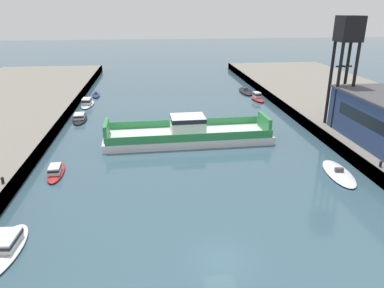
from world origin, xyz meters
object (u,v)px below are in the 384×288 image
object	(u,v)px
moored_boat_far_right	(87,103)
moored_boat_upstream_a	(339,173)
chain_ferry	(188,134)
moored_boat_near_right	(96,95)
moored_boat_near_left	(80,118)
moored_boat_upstream_b	(56,171)
moored_boat_mid_left	(257,97)
moored_boat_far_left	(4,247)
moored_boat_mid_right	(246,91)
crane_tower	(347,43)

from	to	relation	value
moored_boat_far_right	moored_boat_upstream_a	bearing A→B (deg)	-46.34
chain_ferry	moored_boat_near_right	xyz separation A→B (m)	(-16.79, 29.93, -0.86)
moored_boat_near_left	moored_boat_far_right	xyz separation A→B (m)	(-0.22, 9.77, 0.12)
moored_boat_near_left	moored_boat_upstream_a	xyz separation A→B (m)	(33.24, -25.29, -0.27)
chain_ferry	moored_boat_far_right	xyz separation A→B (m)	(-17.39, 21.85, -0.52)
chain_ferry	moored_boat_upstream_b	world-z (taller)	chain_ferry
moored_boat_mid_left	moored_boat_upstream_a	xyz separation A→B (m)	(-0.48, -35.65, -0.42)
chain_ferry	moored_boat_upstream_a	xyz separation A→B (m)	(16.07, -13.21, -0.91)
chain_ferry	moored_boat_upstream_a	distance (m)	20.82
chain_ferry	moored_boat_upstream_a	size ratio (longest dim) A/B	3.02
moored_boat_near_left	moored_boat_far_right	size ratio (longest dim) A/B	1.02
chain_ferry	moored_boat_far_left	bearing A→B (deg)	-125.60
moored_boat_mid_right	moored_boat_far_left	size ratio (longest dim) A/B	1.06
moored_boat_upstream_a	moored_boat_near_left	bearing A→B (deg)	142.73
moored_boat_mid_right	chain_ferry	bearing A→B (deg)	-118.21
moored_boat_near_right	moored_boat_upstream_b	world-z (taller)	moored_boat_upstream_b
moored_boat_mid_right	crane_tower	distance (m)	33.27
moored_boat_near_right	moored_boat_upstream_b	bearing A→B (deg)	-89.14
chain_ferry	moored_boat_upstream_b	distance (m)	18.81
moored_boat_far_right	crane_tower	world-z (taller)	crane_tower
moored_boat_mid_right	moored_boat_mid_left	bearing A→B (deg)	-86.50
moored_boat_mid_left	crane_tower	world-z (taller)	crane_tower
moored_boat_mid_left	moored_boat_mid_right	xyz separation A→B (m)	(-0.46, 7.57, -0.33)
crane_tower	chain_ferry	bearing A→B (deg)	-179.88
moored_boat_mid_left	moored_boat_mid_right	world-z (taller)	moored_boat_mid_left
moored_boat_upstream_b	crane_tower	world-z (taller)	crane_tower
moored_boat_mid_right	moored_boat_far_right	size ratio (longest dim) A/B	1.20
moored_boat_upstream_b	moored_boat_upstream_a	bearing A→B (deg)	-6.49
moored_boat_near_left	moored_boat_near_right	distance (m)	17.85
moored_boat_far_right	moored_boat_upstream_a	distance (m)	48.46
moored_boat_mid_left	moored_boat_mid_right	size ratio (longest dim) A/B	0.64
moored_boat_upstream_b	moored_boat_far_right	bearing A→B (deg)	92.17
moored_boat_near_left	moored_boat_mid_left	size ratio (longest dim) A/B	1.33
moored_boat_near_right	moored_boat_far_left	size ratio (longest dim) A/B	0.65
moored_boat_mid_right	moored_boat_far_right	xyz separation A→B (m)	(-33.48, -8.15, 0.31)
moored_boat_far_left	moored_boat_far_right	bearing A→B (deg)	90.54
moored_boat_upstream_a	moored_boat_upstream_b	world-z (taller)	moored_boat_upstream_b
moored_boat_near_right	crane_tower	distance (m)	50.78
chain_ferry	moored_boat_near_left	bearing A→B (deg)	144.86
chain_ferry	crane_tower	size ratio (longest dim) A/B	1.55
moored_boat_near_left	moored_boat_mid_right	size ratio (longest dim) A/B	0.85
moored_boat_near_left	moored_boat_mid_right	bearing A→B (deg)	28.32
chain_ferry	moored_boat_mid_right	size ratio (longest dim) A/B	2.88
moored_boat_near_right	moored_boat_mid_right	xyz separation A→B (m)	(32.88, 0.07, 0.03)
moored_boat_upstream_a	moored_boat_far_right	bearing A→B (deg)	133.66
moored_boat_far_left	crane_tower	distance (m)	47.50
moored_boat_upstream_b	chain_ferry	bearing A→B (deg)	30.50
moored_boat_mid_left	moored_boat_far_left	xyz separation A→B (m)	(-33.51, -46.12, -0.17)
moored_boat_upstream_a	moored_boat_far_left	bearing A→B (deg)	-162.41
moored_boat_far_left	crane_tower	world-z (taller)	crane_tower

